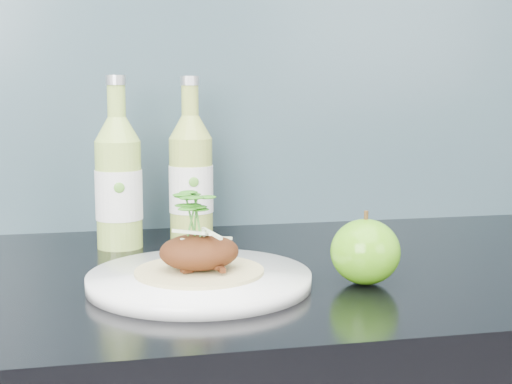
% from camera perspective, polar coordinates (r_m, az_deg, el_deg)
% --- Properties ---
extents(subway_backsplash, '(4.00, 0.02, 0.70)m').
position_cam_1_polar(subway_backsplash, '(1.19, -4.55, 14.10)').
color(subway_backsplash, '#6690A0').
rests_on(subway_backsplash, kitchen_counter).
extents(dinner_plate, '(0.34, 0.34, 0.02)m').
position_cam_1_polar(dinner_plate, '(0.84, -4.54, -6.99)').
color(dinner_plate, white).
rests_on(dinner_plate, kitchen_counter).
extents(pork_taco, '(0.15, 0.15, 0.10)m').
position_cam_1_polar(pork_taco, '(0.83, -4.57, -4.57)').
color(pork_taco, tan).
rests_on(pork_taco, dinner_plate).
extents(green_apple, '(0.10, 0.10, 0.09)m').
position_cam_1_polar(green_apple, '(0.85, 8.74, -4.74)').
color(green_apple, '#45860E').
rests_on(green_apple, kitchen_counter).
extents(cider_bottle_left, '(0.08, 0.08, 0.25)m').
position_cam_1_polar(cider_bottle_left, '(1.04, -10.94, 0.71)').
color(cider_bottle_left, '#9EC351').
rests_on(cider_bottle_left, kitchen_counter).
extents(cider_bottle_right, '(0.08, 0.08, 0.25)m').
position_cam_1_polar(cider_bottle_right, '(1.09, -5.22, 1.14)').
color(cider_bottle_right, '#9FB44B').
rests_on(cider_bottle_right, kitchen_counter).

